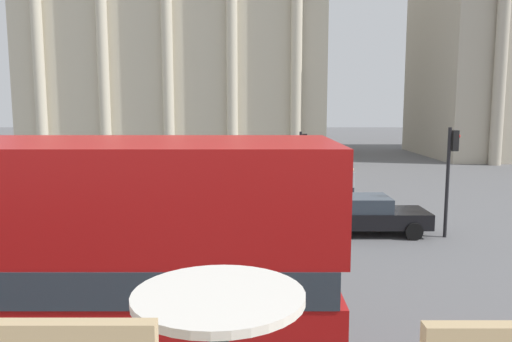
# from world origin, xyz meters

# --- Properties ---
(plaza_building_left) EXTENTS (26.50, 13.99, 20.30)m
(plaza_building_left) POSITION_xyz_m (-6.02, 45.60, 10.15)
(plaza_building_left) COLOR beige
(plaza_building_left) RESTS_ON ground_plane
(traffic_light_mid) EXTENTS (0.42, 0.24, 3.80)m
(traffic_light_mid) POSITION_xyz_m (7.72, 14.82, 2.48)
(traffic_light_mid) COLOR black
(traffic_light_mid) RESTS_ON ground_plane
(traffic_light_far) EXTENTS (0.42, 0.24, 3.35)m
(traffic_light_far) POSITION_xyz_m (3.21, 20.61, 2.20)
(traffic_light_far) COLOR black
(traffic_light_far) RESTS_ON ground_plane
(car_black) EXTENTS (4.20, 1.93, 1.35)m
(car_black) POSITION_xyz_m (4.99, 15.31, 0.70)
(car_black) COLOR black
(car_black) RESTS_ON ground_plane
(car_silver) EXTENTS (4.20, 1.93, 1.35)m
(car_silver) POSITION_xyz_m (-3.95, 24.85, 0.70)
(car_silver) COLOR black
(car_silver) RESTS_ON ground_plane
(pedestrian_red) EXTENTS (0.32, 0.32, 1.74)m
(pedestrian_red) POSITION_xyz_m (1.46, 22.67, 1.00)
(pedestrian_red) COLOR #282B33
(pedestrian_red) RESTS_ON ground_plane
(pedestrian_grey) EXTENTS (0.32, 0.32, 1.78)m
(pedestrian_grey) POSITION_xyz_m (5.38, 20.16, 1.03)
(pedestrian_grey) COLOR #282B33
(pedestrian_grey) RESTS_ON ground_plane
(pedestrian_yellow) EXTENTS (0.32, 0.32, 1.78)m
(pedestrian_yellow) POSITION_xyz_m (-6.55, 25.76, 1.03)
(pedestrian_yellow) COLOR #282B33
(pedestrian_yellow) RESTS_ON ground_plane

